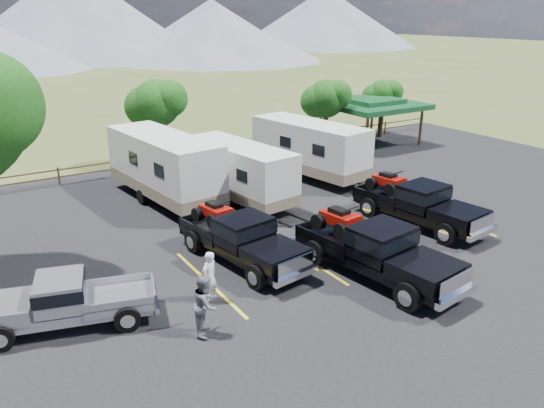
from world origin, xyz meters
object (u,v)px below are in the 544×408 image
trailer_right (309,149)px  person_b (206,305)px  rig_left (240,237)px  trailer_center (239,172)px  person_a (209,276)px  rig_right (417,202)px  pickup_silver (67,301)px  pavilion (371,104)px  trailer_left (164,167)px  rig_center (375,249)px

trailer_right → person_b: size_ratio=4.85×
rig_left → trailer_center: (3.17, 5.86, 0.54)m
trailer_center → rig_left: bearing=-126.4°
trailer_center → person_a: bearing=-132.5°
rig_right → pickup_silver: size_ratio=1.16×
rig_left → rig_right: rig_right is taller
rig_right → trailer_center: 8.53m
person_b → pavilion: bearing=-16.2°
person_b → rig_left: bearing=-4.6°
rig_right → trailer_center: size_ratio=0.77×
rig_left → trailer_left: size_ratio=0.66×
pavilion → rig_right: (-8.82, -12.93, -1.74)m
rig_center → rig_left: bearing=126.4°
trailer_left → rig_left: bearing=-97.5°
pavilion → person_b: (-20.37, -15.73, -1.81)m
trailer_right → person_a: (-10.77, -9.45, -0.78)m
rig_left → pickup_silver: 6.58m
rig_left → trailer_left: 7.98m
person_b → trailer_left: bearing=20.2°
rig_left → rig_right: size_ratio=0.97×
trailer_left → person_a: (-2.41, -9.97, -0.87)m
rig_left → rig_center: bearing=-54.7°
pickup_silver → person_a: (4.22, -0.90, 0.03)m
person_a → person_b: (-0.90, -1.64, 0.07)m
rig_center → pickup_silver: (-9.90, 2.43, -0.22)m
pavilion → person_b: size_ratio=3.32×
person_a → person_b: person_b is taller
trailer_left → trailer_center: size_ratio=1.15×
pickup_silver → trailer_left: bearing=159.2°
rig_right → trailer_left: size_ratio=0.67×
rig_left → person_a: 3.04m
rig_center → trailer_right: 12.11m
person_a → rig_center: bearing=143.5°
trailer_center → person_a: size_ratio=4.85×
rig_left → person_b: rig_left is taller
rig_left → rig_center: size_ratio=0.93×
pavilion → trailer_center: size_ratio=0.74×
trailer_left → person_a: 10.29m
trailer_center → rig_right: bearing=-60.2°
rig_center → rig_right: size_ratio=1.04×
pickup_silver → person_a: 4.32m
trailer_center → person_b: size_ratio=4.47×
rig_right → trailer_center: bearing=120.6°
trailer_left → trailer_center: (3.02, -2.07, -0.22)m
rig_right → trailer_center: trailer_center is taller
person_a → person_b: 1.87m
trailer_left → pickup_silver: trailer_left is taller
rig_center → pickup_silver: 10.20m
trailer_right → pavilion: bearing=18.8°
trailer_right → person_b: (-11.67, -11.09, -0.71)m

